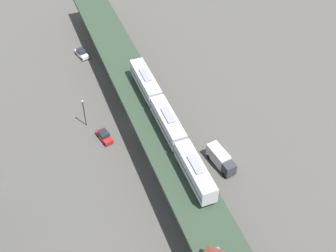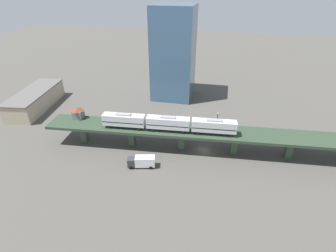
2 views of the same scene
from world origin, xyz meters
The scene contains 10 objects.
ground_plane centered at (0.00, 0.00, 0.00)m, with size 400.00×400.00×0.00m, color #4C4944.
elevated_viaduct centered at (0.01, -0.16, 5.80)m, with size 15.77×92.38×6.73m.
subway_train centered at (-2.23, 10.23, 9.27)m, with size 5.80×37.30×4.45m.
signal_hut centered at (-0.70, 38.59, 8.53)m, with size 3.47×3.47×3.40m.
street_car_red centered at (8.91, 2.20, 0.94)m, with size 3.05×4.74×1.89m.
street_car_white centered at (8.91, -27.49, 0.94)m, with size 3.14×4.75×1.89m.
delivery_truck centered at (-11.26, 15.35, 1.76)m, with size 3.84×7.52×3.20m.
street_lamp centered at (11.86, -2.93, 4.11)m, with size 0.44×0.44×6.94m.
warehouse_building centered at (15.18, 66.42, 3.41)m, with size 29.70×14.08×6.80m.
office_tower centered at (38.52, 16.99, 18.00)m, with size 16.00×16.00×36.00m.
Camera 2 is at (-64.16, -3.56, 44.16)m, focal length 28.00 mm.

